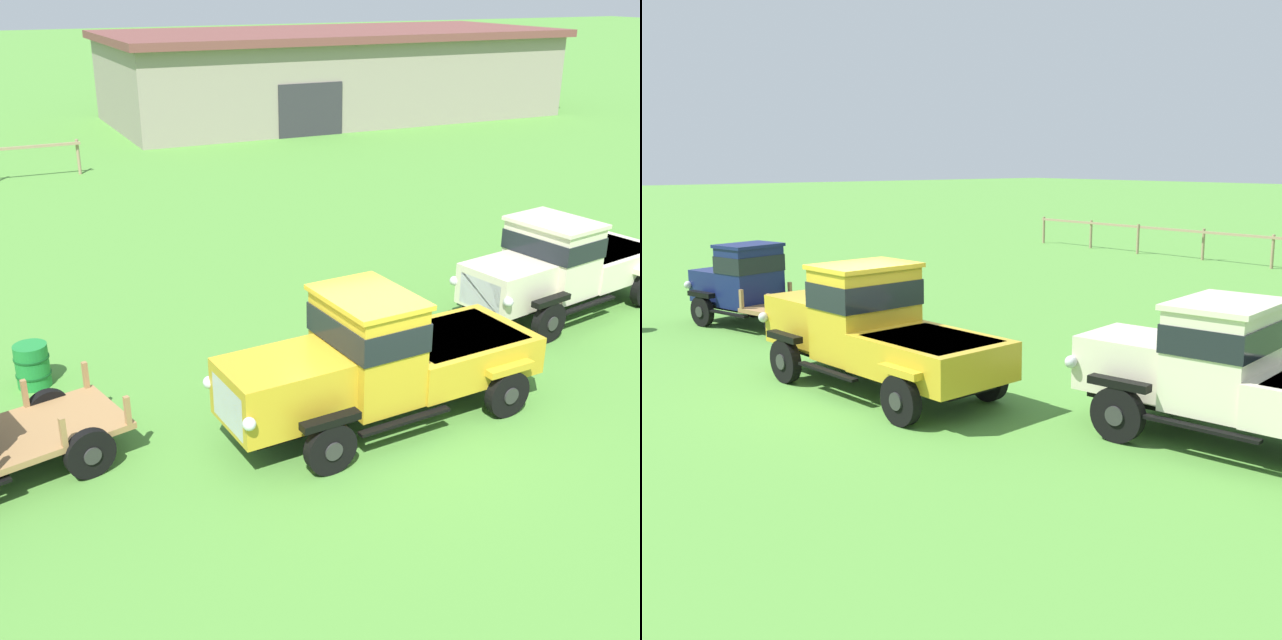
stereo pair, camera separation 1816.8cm
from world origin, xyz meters
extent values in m
plane|color=#518E38|center=(0.00, 0.00, 0.00)|extent=(240.00, 240.00, 0.00)
cube|color=gray|center=(13.40, 29.40, 2.00)|extent=(22.60, 9.71, 4.01)
cube|color=brown|center=(13.40, 29.40, 4.19)|extent=(23.20, 10.51, 0.36)
cube|color=#2D2D33|center=(10.01, 24.50, 1.20)|extent=(3.20, 0.08, 2.40)
cylinder|color=#997F60|center=(-1.14, 21.01, 0.65)|extent=(0.12, 0.12, 1.30)
cylinder|color=black|center=(-4.50, 0.59, 0.38)|extent=(0.78, 0.34, 0.76)
cylinder|color=#2D2D2D|center=(-4.48, 0.50, 0.38)|extent=(0.27, 0.09, 0.27)
cylinder|color=black|center=(-4.87, 2.11, 0.38)|extent=(0.78, 0.34, 0.76)
cylinder|color=#2D2D2D|center=(-4.90, 2.20, 0.38)|extent=(0.27, 0.09, 0.27)
cube|color=#9E7547|center=(-5.01, 1.27, 0.57)|extent=(2.52, 2.05, 0.10)
cube|color=#9E7547|center=(-4.83, 0.55, 0.85)|extent=(0.10, 0.10, 0.46)
cube|color=#9E7547|center=(-5.19, 1.99, 0.85)|extent=(0.10, 0.10, 0.46)
cube|color=#9E7547|center=(-3.87, 0.78, 0.85)|extent=(0.10, 0.10, 0.46)
cube|color=#9E7547|center=(-4.22, 2.23, 0.85)|extent=(0.10, 0.10, 0.46)
cylinder|color=black|center=(-1.29, -0.82, 0.41)|extent=(0.83, 0.25, 0.82)
cylinder|color=#2D2D2D|center=(-1.28, -0.93, 0.41)|extent=(0.29, 0.05, 0.29)
cylinder|color=black|center=(-1.44, 1.10, 0.41)|extent=(0.83, 0.25, 0.82)
cylinder|color=#2D2D2D|center=(-1.45, 1.21, 0.41)|extent=(0.29, 0.05, 0.29)
cylinder|color=black|center=(2.11, -0.56, 0.41)|extent=(0.83, 0.25, 0.82)
cylinder|color=#2D2D2D|center=(2.12, -0.66, 0.41)|extent=(0.29, 0.05, 0.29)
cylinder|color=black|center=(1.96, 1.37, 0.41)|extent=(0.83, 0.25, 0.82)
cylinder|color=#2D2D2D|center=(1.95, 1.47, 0.41)|extent=(0.29, 0.05, 0.29)
cube|color=black|center=(0.16, 0.26, 0.49)|extent=(5.09, 1.45, 0.12)
cube|color=gold|center=(-1.64, 0.12, 1.02)|extent=(1.94, 1.49, 0.93)
cube|color=silver|center=(-2.53, 0.05, 0.97)|extent=(0.14, 1.06, 0.70)
sphere|color=silver|center=(-2.48, -0.68, 1.04)|extent=(0.20, 0.20, 0.20)
sphere|color=silver|center=(-2.59, 0.77, 1.04)|extent=(0.20, 0.20, 0.20)
cube|color=black|center=(-1.29, -0.82, 0.87)|extent=(0.96, 0.27, 0.12)
cube|color=black|center=(-1.44, 1.10, 0.87)|extent=(0.96, 0.27, 0.12)
cube|color=gold|center=(-0.13, 0.23, 1.37)|extent=(1.31, 1.79, 1.64)
cube|color=black|center=(-0.13, 0.23, 1.74)|extent=(1.36, 1.83, 0.46)
cube|color=gold|center=(-0.13, 0.23, 2.23)|extent=(1.43, 1.87, 0.08)
cube|color=black|center=(0.06, -0.70, 0.47)|extent=(1.66, 0.27, 0.05)
cube|color=black|center=(-0.09, 1.19, 0.47)|extent=(1.66, 0.27, 0.05)
cube|color=gold|center=(1.67, 0.38, 0.88)|extent=(2.57, 1.96, 0.65)
cube|color=black|center=(1.67, 0.38, 1.17)|extent=(2.16, 1.66, 0.06)
cube|color=gold|center=(2.11, -0.56, 0.87)|extent=(0.92, 0.27, 0.12)
cube|color=gold|center=(1.96, 1.37, 0.87)|extent=(0.92, 0.27, 0.12)
cylinder|color=black|center=(4.72, 1.52, 0.42)|extent=(0.86, 0.34, 0.84)
cylinder|color=#2D2D2D|center=(4.74, 1.41, 0.42)|extent=(0.29, 0.08, 0.29)
cylinder|color=black|center=(4.36, 3.44, 0.42)|extent=(0.86, 0.34, 0.84)
cylinder|color=#2D2D2D|center=(4.34, 3.55, 0.42)|extent=(0.29, 0.08, 0.29)
cylinder|color=black|center=(7.58, 4.05, 0.42)|extent=(0.86, 0.34, 0.84)
cylinder|color=#2D2D2D|center=(7.56, 4.16, 0.42)|extent=(0.29, 0.08, 0.29)
cube|color=black|center=(6.06, 2.77, 0.50)|extent=(4.82, 1.93, 0.12)
cube|color=beige|center=(4.31, 2.44, 0.98)|extent=(1.78, 1.63, 0.85)
cube|color=silver|center=(3.58, 2.30, 0.94)|extent=(0.26, 1.07, 0.64)
sphere|color=silver|center=(3.70, 1.57, 1.01)|extent=(0.20, 0.20, 0.20)
sphere|color=silver|center=(3.43, 3.02, 1.01)|extent=(0.20, 0.20, 0.20)
cube|color=black|center=(4.72, 1.52, 0.89)|extent=(0.99, 0.38, 0.12)
cube|color=black|center=(4.36, 3.44, 0.89)|extent=(0.99, 0.38, 0.12)
cube|color=beige|center=(5.66, 2.69, 1.30)|extent=(1.50, 1.92, 1.47)
cube|color=black|center=(5.66, 2.69, 1.63)|extent=(1.56, 1.96, 0.41)
cube|color=beige|center=(5.66, 2.69, 2.07)|extent=(1.63, 2.02, 0.08)
cube|color=black|center=(5.96, 1.77, 0.48)|extent=(1.68, 0.45, 0.05)
cube|color=black|center=(5.60, 3.66, 0.48)|extent=(1.68, 0.45, 0.05)
cube|color=beige|center=(7.41, 3.02, 0.87)|extent=(2.65, 2.21, 0.62)
cube|color=black|center=(7.41, 3.02, 1.15)|extent=(2.23, 1.87, 0.06)
cube|color=beige|center=(7.58, 4.05, 0.89)|extent=(0.95, 0.37, 0.12)
cylinder|color=#1E7F33|center=(-4.90, 3.93, 0.40)|extent=(0.59, 0.59, 0.80)
cylinder|color=#124C1E|center=(-4.90, 3.93, 0.56)|extent=(0.62, 0.62, 0.03)
cylinder|color=#124C1E|center=(-4.90, 3.93, 0.24)|extent=(0.62, 0.62, 0.03)
camera|label=1|loc=(-5.72, -9.87, 6.75)|focal=45.00mm
camera|label=2|loc=(12.07, -7.34, 4.11)|focal=45.00mm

